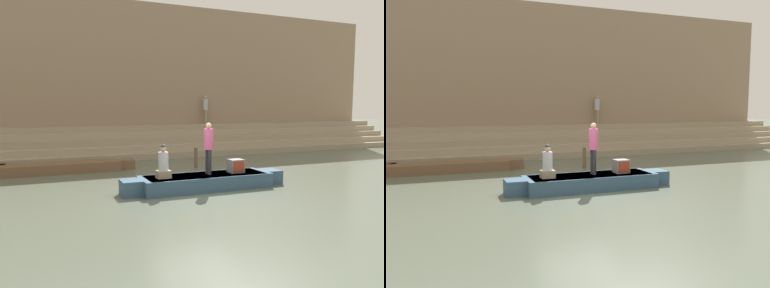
% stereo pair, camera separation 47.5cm
% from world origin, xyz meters
% --- Properties ---
extents(ground_plane, '(120.00, 120.00, 0.00)m').
position_xyz_m(ground_plane, '(0.00, 0.00, 0.00)').
color(ground_plane, '#566051').
extents(ghat_steps, '(36.00, 3.02, 1.64)m').
position_xyz_m(ghat_steps, '(0.00, 9.38, 0.60)').
color(ghat_steps, gray).
rests_on(ghat_steps, ground).
extents(back_wall, '(34.20, 1.28, 8.62)m').
position_xyz_m(back_wall, '(0.00, 11.08, 4.28)').
color(back_wall, '#937A60').
rests_on(back_wall, ground).
extents(rowboat_main, '(5.62, 1.43, 0.48)m').
position_xyz_m(rowboat_main, '(0.63, 0.39, 0.25)').
color(rowboat_main, '#33516B').
rests_on(rowboat_main, ground).
extents(person_standing, '(0.31, 0.31, 1.70)m').
position_xyz_m(person_standing, '(0.74, 0.42, 1.46)').
color(person_standing, '#28282D').
rests_on(person_standing, rowboat_main).
extents(person_rowing, '(0.44, 0.34, 1.07)m').
position_xyz_m(person_rowing, '(-0.85, 0.33, 0.91)').
color(person_rowing, gray).
rests_on(person_rowing, rowboat_main).
extents(tv_set, '(0.49, 0.42, 0.45)m').
position_xyz_m(tv_set, '(1.74, 0.37, 0.70)').
color(tv_set, slate).
rests_on(tv_set, rowboat_main).
extents(moored_boat_shore, '(5.99, 1.17, 0.40)m').
position_xyz_m(moored_boat_shore, '(-3.58, 5.43, 0.22)').
color(moored_boat_shore, brown).
rests_on(moored_boat_shore, ground).
extents(mooring_post, '(0.15, 0.15, 0.90)m').
position_xyz_m(mooring_post, '(1.95, 4.36, 0.45)').
color(mooring_post, brown).
rests_on(mooring_post, ground).
extents(person_on_steps, '(0.29, 0.29, 1.73)m').
position_xyz_m(person_on_steps, '(5.04, 10.19, 2.66)').
color(person_on_steps, gray).
rests_on(person_on_steps, ghat_steps).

